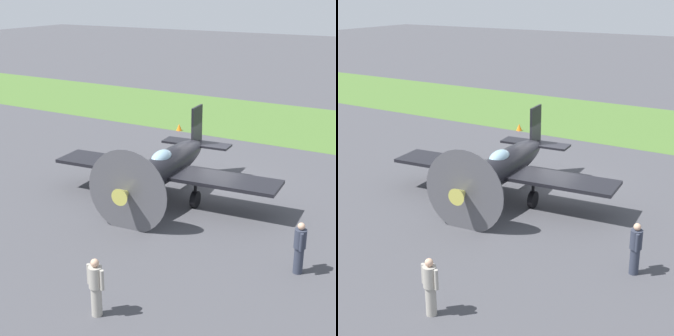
% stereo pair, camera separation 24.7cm
% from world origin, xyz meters
% --- Properties ---
extents(ground_plane, '(160.00, 160.00, 0.00)m').
position_xyz_m(ground_plane, '(0.00, 0.00, 0.00)').
color(ground_plane, '#424247').
extents(grass_verge, '(120.00, 11.00, 0.01)m').
position_xyz_m(grass_verge, '(0.00, -12.48, 0.00)').
color(grass_verge, '#476B2D').
rests_on(grass_verge, ground).
extents(airplane_lead, '(9.89, 7.83, 3.51)m').
position_xyz_m(airplane_lead, '(0.69, 2.97, 1.47)').
color(airplane_lead, black).
rests_on(airplane_lead, ground).
extents(ground_crew_chief, '(0.38, 0.59, 1.73)m').
position_xyz_m(ground_crew_chief, '(-6.08, 6.19, 0.91)').
color(ground_crew_chief, '#2D3342').
rests_on(ground_crew_chief, ground).
extents(ground_crew_mechanic, '(0.62, 0.38, 1.73)m').
position_xyz_m(ground_crew_mechanic, '(-2.04, 11.25, 0.91)').
color(ground_crew_mechanic, '#9E998E').
rests_on(ground_crew_mechanic, ground).
extents(runway_marker_cone, '(0.36, 0.36, 0.44)m').
position_xyz_m(runway_marker_cone, '(5.81, -7.12, 0.22)').
color(runway_marker_cone, orange).
rests_on(runway_marker_cone, ground).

